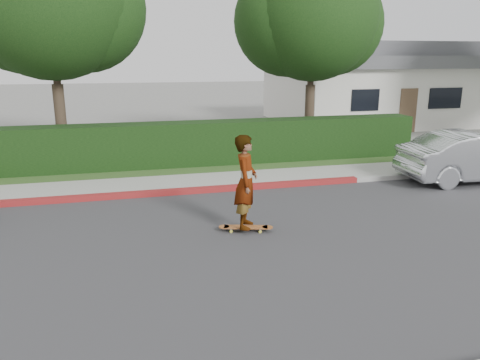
# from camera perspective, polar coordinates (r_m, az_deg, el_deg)

# --- Properties ---
(ground) EXTENTS (120.00, 120.00, 0.00)m
(ground) POSITION_cam_1_polar(r_m,az_deg,el_deg) (10.28, 19.51, -6.40)
(ground) COLOR slate
(ground) RESTS_ON ground
(road) EXTENTS (60.00, 8.00, 0.01)m
(road) POSITION_cam_1_polar(r_m,az_deg,el_deg) (10.28, 19.51, -6.37)
(road) COLOR #2D2D30
(road) RESTS_ON ground
(curb_far) EXTENTS (60.00, 0.20, 0.15)m
(curb_far) POSITION_cam_1_polar(r_m,az_deg,el_deg) (13.67, 10.18, -0.22)
(curb_far) COLOR #9E9E99
(curb_far) RESTS_ON ground
(curb_red_section) EXTENTS (12.00, 0.21, 0.15)m
(curb_red_section) POSITION_cam_1_polar(r_m,az_deg,el_deg) (12.53, -11.21, -1.65)
(curb_red_section) COLOR maroon
(curb_red_section) RESTS_ON ground
(sidewalk_far) EXTENTS (60.00, 1.60, 0.12)m
(sidewalk_far) POSITION_cam_1_polar(r_m,az_deg,el_deg) (14.47, 8.73, 0.62)
(sidewalk_far) COLOR gray
(sidewalk_far) RESTS_ON ground
(planting_strip) EXTENTS (60.00, 1.60, 0.10)m
(planting_strip) POSITION_cam_1_polar(r_m,az_deg,el_deg) (15.92, 6.53, 1.96)
(planting_strip) COLOR #2D4C1E
(planting_strip) RESTS_ON ground
(hedge) EXTENTS (15.00, 1.00, 1.50)m
(hedge) POSITION_cam_1_polar(r_m,az_deg,el_deg) (15.58, -4.61, 4.36)
(hedge) COLOR black
(hedge) RESTS_ON ground
(tree_left) EXTENTS (5.99, 5.21, 8.00)m
(tree_left) POSITION_cam_1_polar(r_m,az_deg,el_deg) (16.81, -22.21, 19.59)
(tree_left) COLOR #33261C
(tree_left) RESTS_ON ground
(tree_center) EXTENTS (5.66, 4.84, 7.44)m
(tree_center) POSITION_cam_1_polar(r_m,az_deg,el_deg) (18.52, 8.60, 18.81)
(tree_center) COLOR #33261C
(tree_center) RESTS_ON ground
(house) EXTENTS (10.60, 8.60, 4.30)m
(house) POSITION_cam_1_polar(r_m,az_deg,el_deg) (27.50, 15.67, 11.24)
(house) COLOR beige
(house) RESTS_ON ground
(skateboard) EXTENTS (1.15, 0.52, 0.11)m
(skateboard) POSITION_cam_1_polar(r_m,az_deg,el_deg) (9.86, 0.71, -5.79)
(skateboard) COLOR yellow
(skateboard) RESTS_ON ground
(skateboarder) EXTENTS (0.69, 0.83, 1.95)m
(skateboarder) POSITION_cam_1_polar(r_m,az_deg,el_deg) (9.56, 0.73, -0.23)
(skateboarder) COLOR white
(skateboarder) RESTS_ON skateboard
(car_silver) EXTENTS (4.51, 1.74, 1.46)m
(car_silver) POSITION_cam_1_polar(r_m,az_deg,el_deg) (15.30, 26.82, 2.53)
(car_silver) COLOR silver
(car_silver) RESTS_ON ground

